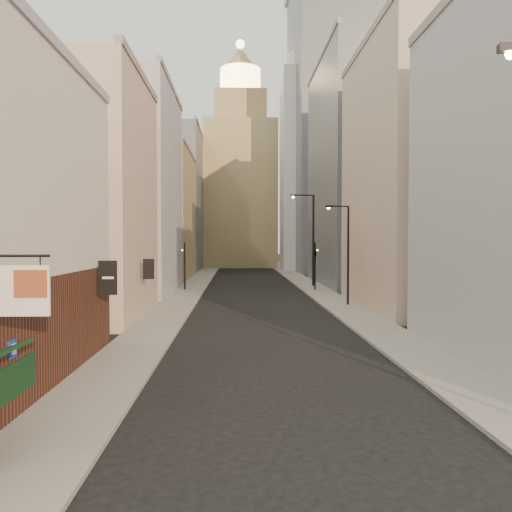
{
  "coord_description": "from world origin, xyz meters",
  "views": [
    {
      "loc": [
        -1.67,
        -7.85,
        5.24
      ],
      "look_at": [
        -0.63,
        19.56,
        4.36
      ],
      "focal_mm": 35.0,
      "sensor_mm": 36.0,
      "label": 1
    }
  ],
  "objects_px": {
    "white_tower": "(305,163)",
    "streetlamp_far": "(311,234)",
    "traffic_light_left": "(185,257)",
    "clock_tower": "(240,178)",
    "traffic_light_right": "(315,254)",
    "streetlamp_mid": "(346,249)"
  },
  "relations": [
    {
      "from": "clock_tower",
      "to": "white_tower",
      "type": "distance_m",
      "value": 17.83
    },
    {
      "from": "clock_tower",
      "to": "white_tower",
      "type": "xyz_separation_m",
      "value": [
        11.0,
        -14.0,
        0.97
      ]
    },
    {
      "from": "white_tower",
      "to": "streetlamp_far",
      "type": "bearing_deg",
      "value": -96.41
    },
    {
      "from": "streetlamp_far",
      "to": "traffic_light_left",
      "type": "bearing_deg",
      "value": -167.59
    },
    {
      "from": "clock_tower",
      "to": "white_tower",
      "type": "relative_size",
      "value": 1.08
    },
    {
      "from": "streetlamp_far",
      "to": "traffic_light_left",
      "type": "relative_size",
      "value": 2.06
    },
    {
      "from": "clock_tower",
      "to": "streetlamp_far",
      "type": "distance_m",
      "value": 46.65
    },
    {
      "from": "streetlamp_mid",
      "to": "traffic_light_left",
      "type": "xyz_separation_m",
      "value": [
        -13.96,
        12.65,
        -1.01
      ]
    },
    {
      "from": "streetlamp_far",
      "to": "traffic_light_right",
      "type": "distance_m",
      "value": 5.04
    },
    {
      "from": "traffic_light_left",
      "to": "traffic_light_right",
      "type": "distance_m",
      "value": 13.42
    },
    {
      "from": "white_tower",
      "to": "streetlamp_far",
      "type": "height_order",
      "value": "white_tower"
    },
    {
      "from": "clock_tower",
      "to": "streetlamp_far",
      "type": "relative_size",
      "value": 4.36
    },
    {
      "from": "traffic_light_left",
      "to": "streetlamp_far",
      "type": "bearing_deg",
      "value": -164.6
    },
    {
      "from": "white_tower",
      "to": "streetlamp_mid",
      "type": "bearing_deg",
      "value": -93.8
    },
    {
      "from": "traffic_light_left",
      "to": "streetlamp_mid",
      "type": "bearing_deg",
      "value": 137.56
    },
    {
      "from": "streetlamp_far",
      "to": "white_tower",
      "type": "bearing_deg",
      "value": 80.34
    },
    {
      "from": "traffic_light_right",
      "to": "streetlamp_far",
      "type": "bearing_deg",
      "value": -87.97
    },
    {
      "from": "streetlamp_mid",
      "to": "traffic_light_right",
      "type": "bearing_deg",
      "value": 74.53
    },
    {
      "from": "traffic_light_left",
      "to": "clock_tower",
      "type": "bearing_deg",
      "value": -97.42
    },
    {
      "from": "streetlamp_mid",
      "to": "streetlamp_far",
      "type": "xyz_separation_m",
      "value": [
        -0.31,
        16.47,
        1.35
      ]
    },
    {
      "from": "clock_tower",
      "to": "traffic_light_right",
      "type": "height_order",
      "value": "clock_tower"
    },
    {
      "from": "clock_tower",
      "to": "traffic_light_right",
      "type": "distance_m",
      "value": 51.51
    }
  ]
}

